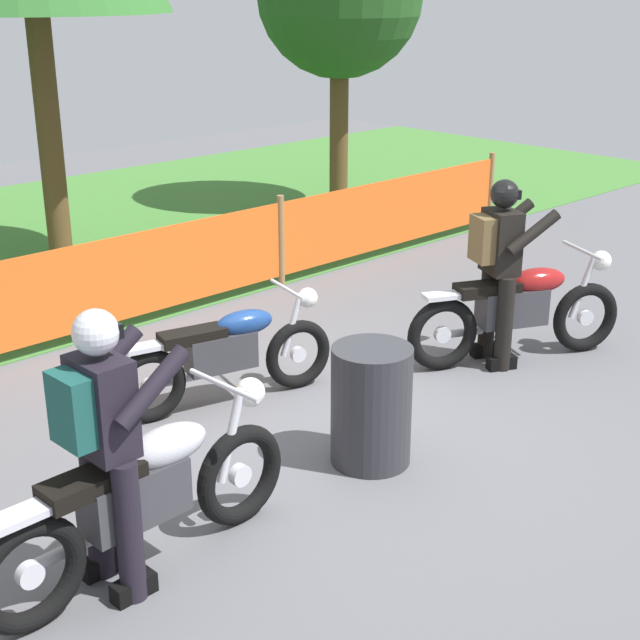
{
  "coord_description": "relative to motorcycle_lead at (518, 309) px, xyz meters",
  "views": [
    {
      "loc": [
        -4.6,
        -4.8,
        3.28
      ],
      "look_at": [
        -0.18,
        -0.15,
        0.9
      ],
      "focal_mm": 51.51,
      "sensor_mm": 36.0,
      "label": 1
    }
  ],
  "objects": [
    {
      "name": "ground",
      "position": [
        -2.07,
        0.38,
        -0.5
      ],
      "size": [
        24.0,
        24.0,
        0.02
      ],
      "primitive_type": "cube",
      "color": "#5B5B60"
    },
    {
      "name": "barrier_fence",
      "position": [
        -2.07,
        3.11,
        0.05
      ],
      "size": [
        11.76,
        0.08,
        1.05
      ],
      "color": "olive",
      "rests_on": "ground"
    },
    {
      "name": "motorcycle_lead",
      "position": [
        0.0,
        0.0,
        0.0
      ],
      "size": [
        1.96,
        1.08,
        1.0
      ],
      "rotation": [
        0.0,
        0.0,
        -0.45
      ],
      "color": "black",
      "rests_on": "ground"
    },
    {
      "name": "motorcycle_trailing",
      "position": [
        -4.24,
        -0.39,
        0.0
      ],
      "size": [
        2.13,
        0.63,
        1.01
      ],
      "rotation": [
        0.0,
        0.0,
        0.03
      ],
      "color": "black",
      "rests_on": "ground"
    },
    {
      "name": "motorcycle_third",
      "position": [
        -2.49,
        1.08,
        -0.04
      ],
      "size": [
        1.9,
        0.72,
        0.91
      ],
      "rotation": [
        0.0,
        0.0,
        -0.24
      ],
      "color": "black",
      "rests_on": "ground"
    },
    {
      "name": "rider_lead",
      "position": [
        -0.21,
        0.1,
        0.46
      ],
      "size": [
        0.78,
        0.7,
        1.69
      ],
      "rotation": [
        0.0,
        0.0,
        -0.45
      ],
      "color": "black",
      "rests_on": "ground"
    },
    {
      "name": "rider_trailing",
      "position": [
        -4.47,
        -0.4,
        0.46
      ],
      "size": [
        0.68,
        0.56,
        1.69
      ],
      "rotation": [
        0.0,
        0.0,
        0.03
      ],
      "color": "black",
      "rests_on": "ground"
    },
    {
      "name": "oil_drum",
      "position": [
        -2.34,
        -0.39,
        -0.05
      ],
      "size": [
        0.58,
        0.58,
        0.88
      ],
      "primitive_type": "cylinder",
      "color": "#2D2D33",
      "rests_on": "ground"
    }
  ]
}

